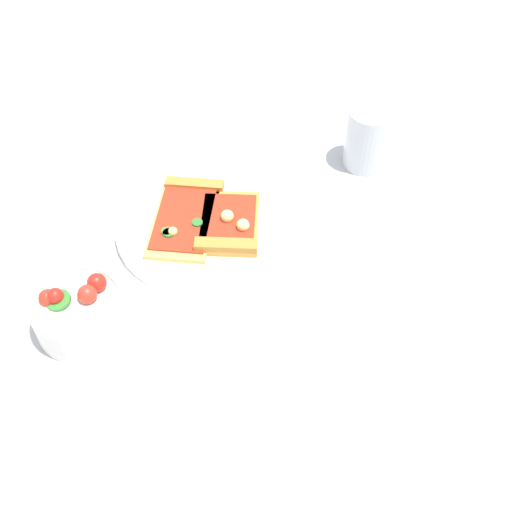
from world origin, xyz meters
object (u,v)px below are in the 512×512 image
Objects in this scene: soda_glass at (367,139)px; salad_bowl at (80,311)px; pizza_slice_far at (229,227)px; paper_napkin at (365,405)px; plate at (201,227)px; pizza_slice_near at (185,215)px.

salad_bowl is at bearing 3.36° from soda_glass.
pizza_slice_far reaches higher than paper_napkin.
plate is 0.03m from pizza_slice_near.
plate is 0.36m from paper_napkin.
pizza_slice_near is 1.15× the size of pizza_slice_far.
pizza_slice_far is at bearing 122.73° from pizza_slice_near.
pizza_slice_near is 0.22m from salad_bowl.
soda_glass reaches higher than plate.
soda_glass reaches higher than pizza_slice_near.
salad_bowl is at bearing 21.46° from pizza_slice_near.
salad_bowl is 0.80× the size of paper_napkin.
pizza_slice_far reaches higher than pizza_slice_near.
salad_bowl is (0.22, 0.06, 0.02)m from plate.
soda_glass is at bearing -178.00° from pizza_slice_far.
soda_glass is 0.68× the size of paper_napkin.
pizza_slice_far is 0.28m from soda_glass.
soda_glass is (-0.52, -0.03, 0.02)m from salad_bowl.
plate is 1.42× the size of pizza_slice_near.
pizza_slice_far is 1.27× the size of salad_bowl.
pizza_slice_far is (-0.03, 0.04, 0.01)m from plate.
pizza_slice_near is 0.39m from paper_napkin.
pizza_slice_near is at bearing -87.47° from paper_napkin.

